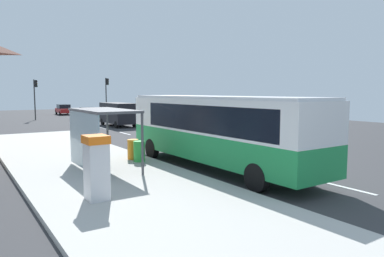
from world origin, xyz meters
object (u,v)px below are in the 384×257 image
at_px(traffic_light_far_side, 35,93).
at_px(bus, 216,127).
at_px(traffic_light_near_side, 107,91).
at_px(sedan_far, 64,109).
at_px(bus_shelter, 96,124).
at_px(white_van, 118,113).
at_px(ticket_machine, 97,167).
at_px(recycling_bin_green, 139,151).
at_px(recycling_bin_orange, 133,149).
at_px(sedan_near, 90,113).

bearing_deg(traffic_light_far_side, bus, -87.67).
xyz_separation_m(bus, traffic_light_near_side, (7.21, 33.22, 1.61)).
height_order(sedan_far, bus_shelter, bus_shelter).
relative_size(white_van, traffic_light_near_side, 1.01).
xyz_separation_m(ticket_machine, recycling_bin_green, (3.59, 4.74, -0.52)).
xyz_separation_m(bus, traffic_light_far_side, (-1.39, 34.02, 1.40)).
distance_m(bus, traffic_light_far_side, 34.08).
bearing_deg(ticket_machine, recycling_bin_orange, 56.58).
bearing_deg(traffic_light_far_side, recycling_bin_green, -92.00).
bearing_deg(traffic_light_far_side, sedan_near, -33.70).
height_order(sedan_near, bus_shelter, bus_shelter).
distance_m(white_van, sedan_far, 21.67).
bearing_deg(bus_shelter, white_van, 65.97).
bearing_deg(bus_shelter, bus, -21.97).
distance_m(bus, sedan_far, 43.08).
bearing_deg(white_van, recycling_bin_green, -108.94).
distance_m(sedan_far, traffic_light_near_side, 10.51).
distance_m(bus, traffic_light_near_side, 34.03).
xyz_separation_m(bus, bus_shelter, (-4.70, 1.90, 0.25)).
bearing_deg(recycling_bin_orange, bus_shelter, -148.30).
relative_size(white_van, recycling_bin_orange, 5.51).
bearing_deg(traffic_light_near_side, recycling_bin_green, -107.55).
distance_m(white_van, bus_shelter, 21.17).
bearing_deg(bus_shelter, sedan_far, 77.99).
height_order(bus, ticket_machine, bus).
bearing_deg(sedan_far, sedan_near, -90.03).
bearing_deg(sedan_near, white_van, -90.60).
distance_m(sedan_far, traffic_light_far_side, 10.66).
distance_m(sedan_far, ticket_machine, 46.17).
xyz_separation_m(sedan_near, recycling_bin_green, (-6.50, -27.86, -0.14)).
bearing_deg(sedan_near, traffic_light_far_side, 146.30).
height_order(white_van, bus_shelter, bus_shelter).
distance_m(recycling_bin_green, traffic_light_far_side, 31.58).
xyz_separation_m(white_van, sedan_near, (0.10, 9.20, -0.55)).
height_order(white_van, sedan_near, white_van).
relative_size(sedan_far, traffic_light_far_side, 0.92).
relative_size(ticket_machine, traffic_light_far_side, 0.40).
distance_m(traffic_light_far_side, bus_shelter, 32.31).
height_order(recycling_bin_orange, traffic_light_near_side, traffic_light_near_side).
relative_size(traffic_light_near_side, bus_shelter, 1.30).
bearing_deg(traffic_light_far_side, traffic_light_near_side, -5.32).
height_order(ticket_machine, recycling_bin_orange, ticket_machine).
distance_m(white_van, ticket_machine, 25.43).
relative_size(recycling_bin_green, recycling_bin_orange, 1.00).
distance_m(sedan_near, recycling_bin_green, 28.60).
height_order(bus, white_van, bus).
xyz_separation_m(sedan_near, traffic_light_far_side, (-5.40, 3.60, 2.45)).
bearing_deg(recycling_bin_orange, sedan_far, 80.68).
distance_m(ticket_machine, recycling_bin_orange, 6.53).
relative_size(ticket_machine, recycling_bin_green, 2.04).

